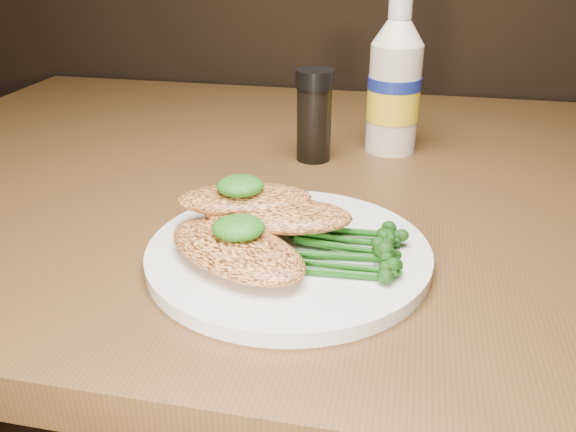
% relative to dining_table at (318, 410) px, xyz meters
% --- Properties ---
extents(dining_table, '(1.20, 0.80, 0.75)m').
position_rel_dining_table_xyz_m(dining_table, '(0.00, 0.00, 0.00)').
color(dining_table, '#473315').
rests_on(dining_table, floor).
extents(plate, '(0.25, 0.25, 0.01)m').
position_rel_dining_table_xyz_m(plate, '(0.00, -0.21, 0.38)').
color(plate, white).
rests_on(plate, dining_table).
extents(chicken_front, '(0.16, 0.14, 0.02)m').
position_rel_dining_table_xyz_m(chicken_front, '(-0.04, -0.25, 0.40)').
color(chicken_front, '#F69A4E').
rests_on(chicken_front, plate).
extents(chicken_mid, '(0.14, 0.08, 0.02)m').
position_rel_dining_table_xyz_m(chicken_mid, '(-0.01, -0.19, 0.41)').
color(chicken_mid, '#F69A4E').
rests_on(chicken_mid, plate).
extents(chicken_back, '(0.14, 0.09, 0.02)m').
position_rel_dining_table_xyz_m(chicken_back, '(-0.05, -0.18, 0.41)').
color(chicken_back, '#F69A4E').
rests_on(chicken_back, plate).
extents(pesto_front, '(0.05, 0.05, 0.02)m').
position_rel_dining_table_xyz_m(pesto_front, '(-0.04, -0.24, 0.42)').
color(pesto_front, '#083608').
rests_on(pesto_front, chicken_front).
extents(pesto_back, '(0.05, 0.05, 0.02)m').
position_rel_dining_table_xyz_m(pesto_back, '(-0.05, -0.18, 0.43)').
color(pesto_back, '#083608').
rests_on(pesto_back, chicken_back).
extents(broccolini_bundle, '(0.12, 0.09, 0.02)m').
position_rel_dining_table_xyz_m(broccolini_bundle, '(0.05, -0.22, 0.40)').
color(broccolini_bundle, '#144A10').
rests_on(broccolini_bundle, plate).
extents(mayo_bottle, '(0.08, 0.08, 0.19)m').
position_rel_dining_table_xyz_m(mayo_bottle, '(0.07, 0.10, 0.47)').
color(mayo_bottle, beige).
rests_on(mayo_bottle, dining_table).
extents(pepper_grinder, '(0.06, 0.06, 0.11)m').
position_rel_dining_table_xyz_m(pepper_grinder, '(-0.02, 0.04, 0.43)').
color(pepper_grinder, black).
rests_on(pepper_grinder, dining_table).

